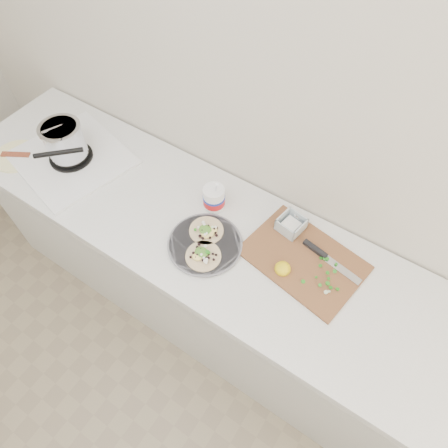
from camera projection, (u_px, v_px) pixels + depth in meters
The scene contains 6 objects.
counter at pixel (196, 266), 2.13m from camera, with size 2.44×0.66×0.90m.
stove at pixel (67, 147), 1.90m from camera, with size 0.61×0.58×0.25m.
taco_plate at pixel (205, 243), 1.67m from camera, with size 0.32×0.32×0.04m.
tub at pixel (214, 197), 1.75m from camera, with size 0.10×0.10×0.22m.
cutboard at pixel (304, 255), 1.63m from camera, with size 0.52×0.40×0.07m.
bacon_plate at pixel (16, 156), 1.98m from camera, with size 0.22×0.22×0.02m.
Camera 1 is at (0.70, 0.63, 2.32)m, focal length 32.00 mm.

